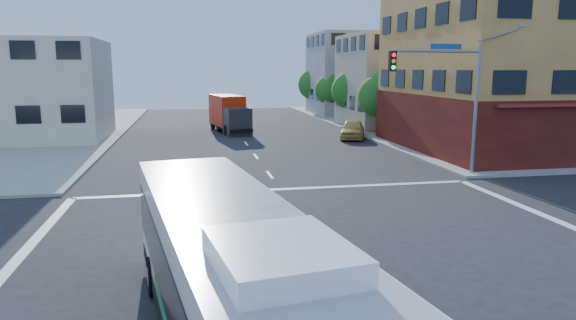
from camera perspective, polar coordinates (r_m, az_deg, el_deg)
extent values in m
plane|color=black|center=(15.90, 5.21, -11.13)|extent=(120.00, 120.00, 0.00)
cube|color=gray|center=(63.15, 27.70, 3.86)|extent=(50.00, 50.00, 0.15)
cube|color=gold|center=(40.68, 26.17, 10.91)|extent=(18.00, 15.00, 14.00)
cube|color=#5E1C15|center=(40.84, 25.62, 3.90)|extent=(18.09, 15.08, 4.00)
cube|color=tan|center=(52.67, 13.08, 8.55)|extent=(12.00, 10.00, 9.00)
cube|color=#9C9C97|center=(65.72, 8.14, 9.42)|extent=(12.00, 10.00, 10.00)
cube|color=beige|center=(46.09, -27.14, 6.88)|extent=(12.00, 10.00, 8.00)
cylinder|color=gray|center=(29.23, 20.12, 5.12)|extent=(0.18, 0.18, 7.00)
cylinder|color=gray|center=(27.74, 16.25, 11.51)|extent=(5.01, 0.62, 0.12)
cube|color=black|center=(26.46, 11.53, 10.71)|extent=(0.32, 0.30, 1.00)
sphere|color=#FF0C0C|center=(26.31, 11.69, 11.36)|extent=(0.20, 0.20, 0.20)
sphere|color=yellow|center=(26.31, 11.67, 10.71)|extent=(0.20, 0.20, 0.20)
sphere|color=#19FF33|center=(26.31, 11.64, 10.05)|extent=(0.20, 0.20, 0.20)
cube|color=navy|center=(28.02, 17.16, 11.96)|extent=(1.80, 0.22, 0.28)
cube|color=gray|center=(30.79, 24.52, 13.46)|extent=(0.50, 0.22, 0.14)
cylinder|color=#3D2216|center=(45.39, 9.91, 3.96)|extent=(0.28, 0.28, 1.92)
sphere|color=#1E611B|center=(45.20, 10.00, 6.99)|extent=(3.60, 3.60, 3.60)
sphere|color=#1E611B|center=(45.02, 10.66, 8.11)|extent=(2.52, 2.52, 2.52)
cylinder|color=#3D2216|center=(52.91, 6.87, 4.95)|extent=(0.28, 0.28, 1.99)
sphere|color=#1E611B|center=(52.74, 6.93, 7.67)|extent=(3.80, 3.80, 3.80)
sphere|color=#1E611B|center=(52.55, 7.47, 8.69)|extent=(2.66, 2.66, 2.66)
cylinder|color=#3D2216|center=(60.56, 4.58, 5.59)|extent=(0.28, 0.28, 1.89)
sphere|color=#1E611B|center=(60.42, 4.61, 7.77)|extent=(3.40, 3.40, 3.40)
sphere|color=#1E611B|center=(60.21, 5.07, 8.57)|extent=(2.38, 2.38, 2.38)
cylinder|color=#3D2216|center=(68.28, 2.81, 6.19)|extent=(0.28, 0.28, 2.03)
sphere|color=#1E611B|center=(68.15, 2.82, 8.38)|extent=(4.00, 4.00, 4.00)
sphere|color=#1E611B|center=(67.93, 3.22, 9.22)|extent=(2.80, 2.80, 2.80)
cube|color=silver|center=(10.18, -6.28, -13.23)|extent=(4.31, 11.97, 2.78)
cube|color=black|center=(10.12, -6.30, -12.34)|extent=(4.31, 11.63, 1.22)
cube|color=black|center=(15.57, -11.35, -4.76)|extent=(2.27, 0.42, 1.32)
cube|color=#E5590C|center=(15.38, -11.49, -1.21)|extent=(1.85, 0.34, 0.27)
cube|color=silver|center=(9.73, -6.43, -6.01)|extent=(4.23, 11.73, 0.12)
cube|color=silver|center=(6.98, -0.74, -10.53)|extent=(2.06, 2.40, 0.35)
cube|color=#0C7034|center=(10.40, 1.52, -16.95)|extent=(0.87, 5.31, 0.27)
cylinder|color=black|center=(13.92, -14.72, -12.37)|extent=(0.45, 1.05, 1.02)
cylinder|color=#99999E|center=(13.91, -15.29, -12.41)|extent=(0.12, 0.51, 0.51)
cylinder|color=black|center=(14.28, -5.16, -11.48)|extent=(0.45, 1.05, 1.02)
cylinder|color=#99999E|center=(14.31, -4.62, -11.42)|extent=(0.12, 0.51, 0.51)
cube|color=#232428|center=(44.76, -5.63, 4.27)|extent=(2.45, 2.38, 2.38)
cube|color=black|center=(43.89, -5.32, 4.64)|extent=(1.90, 0.44, 0.91)
cube|color=red|center=(48.03, -6.81, 5.53)|extent=(3.14, 5.45, 2.74)
cube|color=black|center=(47.11, -6.43, 3.71)|extent=(3.38, 7.56, 0.27)
cylinder|color=black|center=(44.76, -6.86, 3.31)|extent=(0.43, 0.95, 0.91)
cylinder|color=black|center=(45.29, -4.51, 3.43)|extent=(0.43, 0.95, 0.91)
cylinder|color=black|center=(47.31, -7.70, 3.66)|extent=(0.43, 0.95, 0.91)
cylinder|color=black|center=(47.81, -5.46, 3.77)|extent=(0.43, 0.95, 0.91)
cylinder|color=black|center=(49.52, -8.35, 3.93)|extent=(0.43, 0.95, 0.91)
cylinder|color=black|center=(50.00, -6.20, 4.04)|extent=(0.43, 0.95, 0.91)
imported|color=tan|center=(42.70, 7.20, 3.43)|extent=(3.37, 5.04, 1.59)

